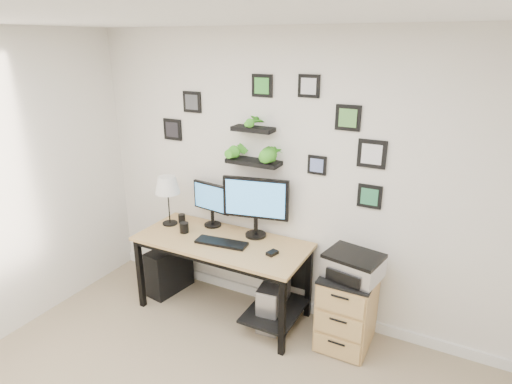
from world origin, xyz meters
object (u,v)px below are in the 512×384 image
Objects in this scene: pc_tower_black at (170,269)px; printer at (353,265)px; monitor_left at (212,201)px; file_cabinet at (347,309)px; monitor_right at (256,202)px; mug at (184,228)px; desk at (227,252)px; pc_tower_grey at (274,303)px; table_lamp at (167,186)px.

pc_tower_black is 1.96m from printer.
monitor_left is 0.66× the size of file_cabinet.
monitor_right reaches higher than monitor_left.
file_cabinet is (1.59, 0.11, -0.46)m from mug.
mug is at bearing -173.70° from desk.
pc_tower_grey is (1.20, -0.01, -0.02)m from pc_tower_black.
monitor_right reaches higher than table_lamp.
pc_tower_grey is (0.48, 0.01, -0.41)m from desk.
printer reaches higher than pc_tower_black.
table_lamp is 5.05× the size of mug.
mug is at bearing -176.13° from file_cabinet.
file_cabinet is (0.66, 0.05, 0.12)m from pc_tower_grey.
pc_tower_black is at bearing 179.53° from pc_tower_grey.
table_lamp reaches higher than mug.
monitor_right is (0.20, 0.19, 0.46)m from desk.
pc_tower_black is (-0.72, 0.02, -0.39)m from desk.
file_cabinet is (1.14, 0.06, -0.29)m from desk.
monitor_left is at bearing 21.20° from table_lamp.
monitor_right reaches higher than printer.
printer is at bearing 9.23° from pc_tower_black.
printer is (1.17, 0.03, 0.14)m from desk.
desk is 1.17m from printer.
table_lamp reaches higher than monitor_left.
table_lamp is (-0.89, -0.14, 0.06)m from monitor_right.
pc_tower_grey is (0.92, 0.06, -0.58)m from mug.
monitor_right reaches higher than file_cabinet.
monitor_right is 1.26× the size of pc_tower_black.
pc_tower_black is 1.20m from pc_tower_grey.
mug reaches higher than file_cabinet.
mug is (-0.64, -0.24, -0.29)m from monitor_right.
table_lamp is 0.44m from mug.
mug is at bearing -121.16° from monitor_left.
printer is at bearing -0.49° from table_lamp.
pc_tower_black is at bearing -156.78° from monitor_left.
printer is at bearing -6.71° from monitor_left.
desk is 0.48m from mug.
monitor_left is 0.89× the size of table_lamp.
monitor_right reaches higher than desk.
monitor_right is 0.74m from mug.
table_lamp is at bearing 179.51° from printer.
file_cabinet reaches higher than pc_tower_grey.
monitor_left is at bearing 178.17° from monitor_right.
table_lamp reaches higher than pc_tower_grey.
table_lamp is (-0.69, 0.05, 0.52)m from desk.
pc_tower_black is (-0.43, -0.18, -0.77)m from monitor_left.
monitor_right is 1.03m from printer.
table_lamp reaches higher than desk.
monitor_left is 0.72× the size of monitor_right.
table_lamp is at bearing -171.07° from monitor_right.
printer is at bearing 2.90° from mug.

